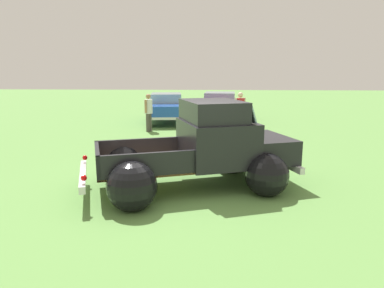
{
  "coord_description": "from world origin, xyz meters",
  "views": [
    {
      "loc": [
        0.5,
        -7.5,
        2.56
      ],
      "look_at": [
        0.0,
        1.36,
        0.7
      ],
      "focal_mm": 32.93,
      "sensor_mm": 36.0,
      "label": 1
    }
  ],
  "objects_px": {
    "show_car_0": "(166,107)",
    "spectator_1": "(240,109)",
    "spectator_0": "(149,110)",
    "vintage_pickup_truck": "(205,153)",
    "show_car_1": "(220,105)"
  },
  "relations": [
    {
      "from": "vintage_pickup_truck",
      "to": "show_car_0",
      "type": "relative_size",
      "value": 1.15
    },
    {
      "from": "spectator_1",
      "to": "spectator_0",
      "type": "bearing_deg",
      "value": -117.34
    },
    {
      "from": "show_car_1",
      "to": "show_car_0",
      "type": "bearing_deg",
      "value": -67.34
    },
    {
      "from": "show_car_0",
      "to": "spectator_1",
      "type": "distance_m",
      "value": 4.4
    },
    {
      "from": "show_car_1",
      "to": "spectator_0",
      "type": "distance_m",
      "value": 4.9
    },
    {
      "from": "show_car_0",
      "to": "show_car_1",
      "type": "xyz_separation_m",
      "value": [
        2.7,
        0.95,
        0.0
      ]
    },
    {
      "from": "show_car_1",
      "to": "spectator_1",
      "type": "distance_m",
      "value": 3.73
    },
    {
      "from": "show_car_1",
      "to": "spectator_1",
      "type": "xyz_separation_m",
      "value": [
        0.78,
        -3.64,
        0.17
      ]
    },
    {
      "from": "spectator_0",
      "to": "show_car_0",
      "type": "bearing_deg",
      "value": 104.12
    },
    {
      "from": "vintage_pickup_truck",
      "to": "spectator_1",
      "type": "relative_size",
      "value": 2.99
    },
    {
      "from": "show_car_1",
      "to": "spectator_1",
      "type": "relative_size",
      "value": 2.59
    },
    {
      "from": "vintage_pickup_truck",
      "to": "show_car_0",
      "type": "distance_m",
      "value": 10.19
    },
    {
      "from": "spectator_0",
      "to": "vintage_pickup_truck",
      "type": "bearing_deg",
      "value": -48.54
    },
    {
      "from": "show_car_0",
      "to": "spectator_1",
      "type": "height_order",
      "value": "spectator_1"
    },
    {
      "from": "spectator_0",
      "to": "spectator_1",
      "type": "distance_m",
      "value": 3.87
    }
  ]
}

